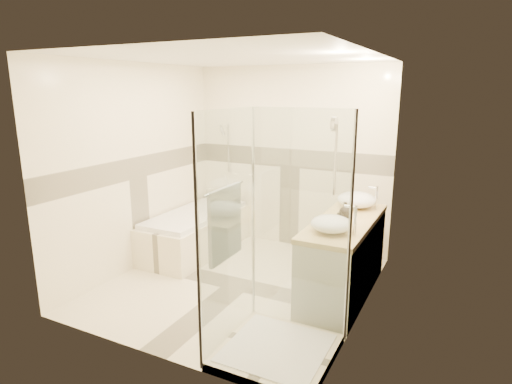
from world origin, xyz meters
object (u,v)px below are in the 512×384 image
at_px(vessel_sink_far, 331,224).
at_px(amenity_bottle_a, 340,216).
at_px(vanity, 343,258).
at_px(shower_enclosure, 268,295).
at_px(bathtub, 196,230).
at_px(amenity_bottle_b, 345,210).
at_px(vessel_sink_near, 357,200).

xyz_separation_m(vessel_sink_far, amenity_bottle_a, (0.00, 0.31, -0.00)).
height_order(vanity, vessel_sink_far, vessel_sink_far).
bearing_deg(shower_enclosure, bathtub, 138.90).
distance_m(vanity, amenity_bottle_b, 0.51).
bearing_deg(vessel_sink_near, amenity_bottle_b, -90.00).
relative_size(vanity, amenity_bottle_b, 9.29).
bearing_deg(amenity_bottle_b, vessel_sink_near, 90.00).
xyz_separation_m(vessel_sink_near, vessel_sink_far, (0.00, -0.99, -0.01)).
xyz_separation_m(vanity, vessel_sink_near, (-0.02, 0.55, 0.51)).
height_order(bathtub, amenity_bottle_a, amenity_bottle_a).
distance_m(vanity, amenity_bottle_a, 0.52).
height_order(amenity_bottle_a, amenity_bottle_b, amenity_bottle_b).
height_order(bathtub, vanity, vanity).
bearing_deg(bathtub, shower_enclosure, -41.10).
height_order(bathtub, vessel_sink_far, vessel_sink_far).
xyz_separation_m(amenity_bottle_a, amenity_bottle_b, (0.00, 0.19, 0.01)).
bearing_deg(amenity_bottle_b, vessel_sink_far, -90.00).
xyz_separation_m(vessel_sink_far, amenity_bottle_b, (0.00, 0.50, 0.01)).
height_order(shower_enclosure, amenity_bottle_a, shower_enclosure).
distance_m(vanity, shower_enclosure, 1.31).
distance_m(bathtub, vessel_sink_near, 2.23).
height_order(vanity, amenity_bottle_a, amenity_bottle_a).
xyz_separation_m(vessel_sink_near, amenity_bottle_b, (0.00, -0.49, -0.00)).
relative_size(shower_enclosure, amenity_bottle_a, 13.48).
xyz_separation_m(vessel_sink_near, amenity_bottle_a, (0.00, -0.68, -0.01)).
relative_size(bathtub, amenity_bottle_b, 9.75).
relative_size(shower_enclosure, amenity_bottle_b, 11.70).
distance_m(vessel_sink_far, amenity_bottle_b, 0.50).
bearing_deg(amenity_bottle_a, vessel_sink_near, 90.00).
height_order(vessel_sink_far, amenity_bottle_a, vessel_sink_far).
bearing_deg(vessel_sink_far, amenity_bottle_a, 90.00).
bearing_deg(bathtub, vessel_sink_far, -20.37).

